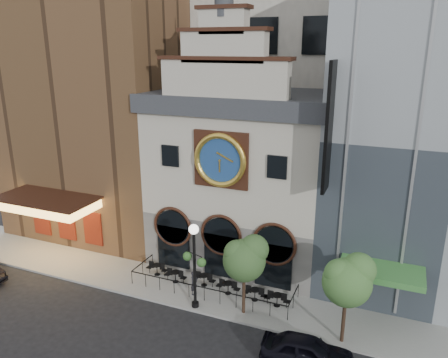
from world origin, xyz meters
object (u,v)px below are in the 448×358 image
pedestrian (194,283)px  bistro_1 (175,276)px  bistro_0 (157,269)px  bistro_3 (228,287)px  car_right (307,352)px  lamppost (194,257)px  tree_right (348,279)px  bistro_4 (255,294)px  bistro_2 (204,279)px  bistro_5 (277,299)px  tree_left (245,257)px

pedestrian → bistro_1: bearing=76.3°
bistro_0 → bistro_3: 5.44m
car_right → lamppost: lamppost is taller
bistro_1 → car_right: size_ratio=0.34×
tree_right → bistro_4: bearing=161.4°
car_right → bistro_2: bearing=54.6°
bistro_1 → pedestrian: (1.80, -0.83, 0.32)m
lamppost → tree_right: 8.74m
bistro_1 → bistro_3: 3.79m
bistro_5 → pedestrian: (-5.25, -0.72, 0.32)m
bistro_3 → bistro_4: (1.82, -0.06, 0.00)m
bistro_0 → car_right: (11.44, -4.69, 0.17)m
bistro_1 → pedestrian: 2.01m
bistro_4 → car_right: size_ratio=0.34×
bistro_0 → pedestrian: pedestrian is taller
bistro_2 → bistro_3: size_ratio=1.00×
bistro_2 → lamppost: 3.79m
bistro_2 → lamppost: (0.55, -2.42, 2.87)m
bistro_4 → bistro_1: bearing=179.7°
bistro_4 → pedestrian: (-3.80, -0.80, 0.32)m
bistro_4 → car_right: 6.00m
bistro_5 → bistro_2: bearing=175.0°
lamppost → tree_right: (8.73, 0.15, 0.42)m
bistro_2 → pedestrian: (-0.14, -1.17, 0.32)m
bistro_5 → lamppost: bearing=-156.7°
bistro_3 → car_right: 7.43m
car_right → tree_left: tree_left is taller
tree_left → bistro_1: bearing=164.8°
bistro_2 → tree_right: size_ratio=0.31×
tree_left → bistro_2: bearing=152.4°
bistro_0 → bistro_2: (3.59, -0.02, 0.00)m
pedestrian → bistro_0: bearing=81.8°
bistro_5 → tree_left: size_ratio=0.32×
pedestrian → lamppost: size_ratio=0.29×
pedestrian → tree_right: (9.42, -1.10, 2.97)m
bistro_1 → bistro_4: size_ratio=1.00×
bistro_1 → lamppost: 4.32m
bistro_3 → bistro_2: bearing=170.4°
bistro_1 → pedestrian: size_ratio=1.01×
pedestrian → car_right: bearing=-102.8°
bistro_2 → tree_left: (3.50, -1.83, 3.17)m
bistro_2 → bistro_5: same height
bistro_3 → tree_left: size_ratio=0.32×
pedestrian → lamppost: 2.92m
bistro_0 → pedestrian: size_ratio=1.01×
bistro_2 → bistro_4: same height
bistro_1 → pedestrian: bearing=-24.6°
bistro_3 → bistro_5: same height
bistro_0 → bistro_3: (5.43, -0.33, 0.00)m
car_right → tree_left: 6.00m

